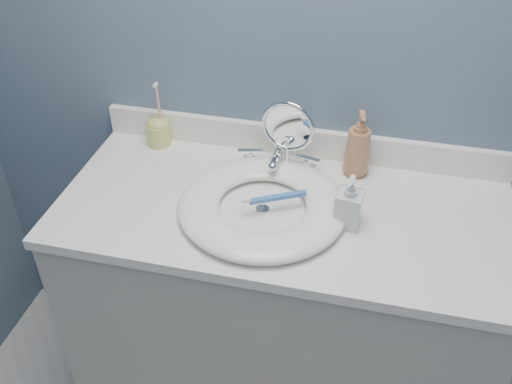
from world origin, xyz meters
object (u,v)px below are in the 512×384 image
(makeup_mirror, at_px, (288,135))
(toothbrush_holder, at_px, (158,130))
(soap_bottle_amber, at_px, (359,144))
(soap_bottle_clear, at_px, (349,201))

(makeup_mirror, distance_m, toothbrush_holder, 0.42)
(soap_bottle_amber, xyz_separation_m, soap_bottle_clear, (0.00, -0.23, -0.03))
(soap_bottle_amber, relative_size, toothbrush_holder, 0.95)
(makeup_mirror, bearing_deg, toothbrush_holder, -178.27)
(makeup_mirror, height_order, toothbrush_holder, makeup_mirror)
(soap_bottle_clear, bearing_deg, makeup_mirror, 141.54)
(makeup_mirror, xyz_separation_m, toothbrush_holder, (-0.41, 0.06, -0.08))
(makeup_mirror, relative_size, soap_bottle_clear, 1.58)
(soap_bottle_amber, bearing_deg, soap_bottle_clear, -100.48)
(soap_bottle_amber, distance_m, soap_bottle_clear, 0.23)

